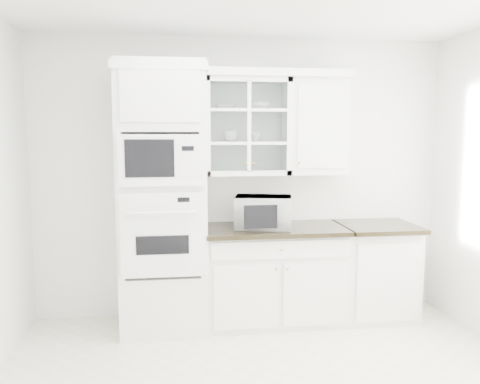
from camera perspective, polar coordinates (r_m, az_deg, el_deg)
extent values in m
cube|color=white|center=(4.60, 0.16, 1.67)|extent=(4.00, 0.02, 2.70)
cube|color=white|center=(4.27, -9.32, -0.86)|extent=(0.76, 0.65, 2.40)
cube|color=white|center=(3.98, -9.43, -5.22)|extent=(0.70, 0.03, 0.72)
cube|color=black|center=(3.98, -9.41, -6.40)|extent=(0.44, 0.01, 0.16)
cube|color=white|center=(3.90, -9.61, 3.79)|extent=(0.70, 0.03, 0.43)
cube|color=black|center=(3.89, -10.96, 4.05)|extent=(0.40, 0.01, 0.31)
cube|color=white|center=(4.54, 4.20, -10.15)|extent=(1.30, 0.60, 0.88)
cube|color=#2E2611|center=(4.39, 4.34, -4.54)|extent=(1.32, 0.67, 0.04)
cube|color=white|center=(4.83, 16.07, -9.35)|extent=(0.70, 0.60, 0.88)
cube|color=#2E2611|center=(4.69, 16.43, -4.06)|extent=(0.72, 0.67, 0.04)
cube|color=white|center=(4.43, 0.81, 7.94)|extent=(0.80, 0.33, 0.90)
cube|color=white|center=(4.43, 0.81, 6.00)|extent=(0.74, 0.29, 0.02)
cube|color=white|center=(4.44, 0.82, 9.88)|extent=(0.74, 0.29, 0.02)
cube|color=white|center=(4.57, 9.30, 7.82)|extent=(0.55, 0.33, 0.90)
cube|color=white|center=(4.43, -0.52, 14.24)|extent=(2.14, 0.38, 0.07)
imported|color=white|center=(4.34, 2.85, -2.42)|extent=(0.59, 0.52, 0.30)
imported|color=white|center=(4.41, -1.81, 10.33)|extent=(0.21, 0.21, 0.05)
imported|color=white|center=(4.48, 2.42, 10.42)|extent=(0.27, 0.27, 0.07)
imported|color=white|center=(4.42, -1.14, 6.80)|extent=(0.16, 0.16, 0.10)
imported|color=white|center=(4.45, 1.83, 6.72)|extent=(0.12, 0.12, 0.09)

